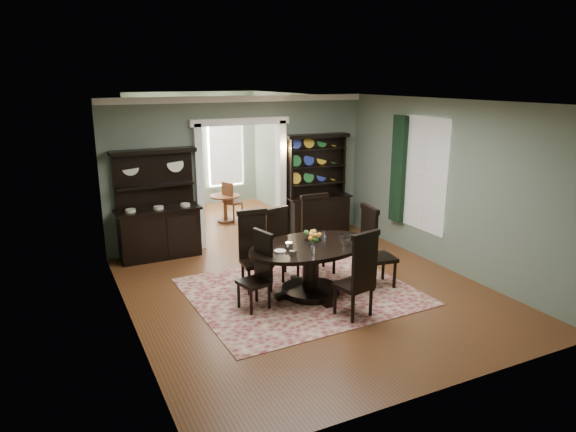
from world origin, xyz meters
The scene contains 19 objects.
room centered at (0.00, 0.04, 1.58)m, with size 5.51×6.01×3.01m.
parlor centered at (0.00, 5.53, 1.52)m, with size 3.51×3.50×3.01m.
doorway_trim centered at (0.00, 3.00, 1.62)m, with size 2.08×0.25×2.57m.
right_window centered at (2.69, 0.93, 1.60)m, with size 0.15×1.47×2.12m.
wall_sconce centered at (0.95, 2.85, 1.89)m, with size 0.27×0.21×0.21m.
rug centered at (-0.12, 0.08, 0.01)m, with size 3.42×2.96×0.01m, color maroon.
dining_table centered at (-0.02, -0.06, 0.57)m, with size 2.22×2.14×0.82m.
centerpiece centered at (0.05, 0.00, 0.89)m, with size 1.39×0.89×0.23m.
chair_far_left centered at (-0.71, 0.58, 0.68)m, with size 0.52×0.50×1.30m.
chair_far_mid centered at (-0.12, 0.84, 0.64)m, with size 0.54×0.53×1.22m.
chair_far_right centered at (0.58, 0.82, 0.72)m, with size 0.53×0.49×1.38m.
chair_end_left centered at (-0.93, -0.15, 0.62)m, with size 0.50×0.52×1.18m.
chair_end_right centered at (1.04, -0.24, 0.72)m, with size 0.54×0.56×1.37m.
chair_near centered at (0.20, -1.11, 0.69)m, with size 0.57×0.55×1.31m.
sideboard centered at (-1.78, 2.76, 0.72)m, with size 1.58×0.59×2.07m.
welsh_dresser centered at (1.67, 2.76, 0.79)m, with size 1.43×0.60×2.19m.
parlor_table centered at (0.16, 4.55, 0.43)m, with size 0.71×0.71×0.65m.
parlor_chair_left centered at (-0.64, 4.59, 0.54)m, with size 0.47×0.46×1.00m.
parlor_chair_right centered at (0.30, 4.50, 0.52)m, with size 0.46×0.46×0.97m.
Camera 1 is at (-3.65, -6.74, 3.34)m, focal length 32.00 mm.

